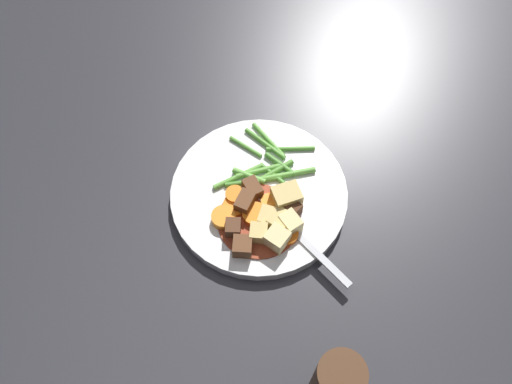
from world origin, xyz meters
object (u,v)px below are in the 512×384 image
carrot_slice_3 (252,215)px  potato_chunk_1 (265,218)px  carrot_slice_5 (266,202)px  meat_chunk_0 (230,228)px  potato_chunk_2 (287,223)px  carrot_slice_0 (221,218)px  fork (297,237)px  potato_chunk_4 (277,221)px  potato_chunk_5 (274,239)px  dinner_plate (256,195)px  potato_chunk_0 (283,197)px  potato_chunk_3 (256,233)px  carrot_slice_2 (284,234)px  meat_chunk_4 (242,203)px  carrot_slice_4 (232,195)px  meat_chunk_1 (250,190)px  meat_chunk_2 (239,246)px  meat_chunk_3 (289,208)px  carrot_slice_1 (232,206)px

carrot_slice_3 → potato_chunk_1: (0.01, 0.02, 0.00)m
carrot_slice_5 → meat_chunk_0: bearing=-49.2°
potato_chunk_1 → meat_chunk_0: (0.02, -0.05, 0.00)m
carrot_slice_5 → potato_chunk_2: potato_chunk_2 is taller
carrot_slice_0 → fork: size_ratio=0.24×
potato_chunk_4 → potato_chunk_5: 0.03m
dinner_plate → potato_chunk_0: bearing=67.5°
potato_chunk_0 → potato_chunk_3: 0.07m
carrot_slice_2 → meat_chunk_4: 0.07m
meat_chunk_4 → fork: size_ratio=0.22×
potato_chunk_1 → potato_chunk_3: 0.03m
carrot_slice_2 → potato_chunk_0: 0.05m
dinner_plate → carrot_slice_5: bearing=37.4°
potato_chunk_5 → carrot_slice_5: bearing=-170.3°
meat_chunk_0 → carrot_slice_4: bearing=179.1°
meat_chunk_1 → meat_chunk_2: bearing=-8.1°
potato_chunk_1 → potato_chunk_2: (0.01, 0.03, 0.00)m
potato_chunk_0 → meat_chunk_0: potato_chunk_0 is taller
potato_chunk_0 → meat_chunk_0: 0.09m
carrot_slice_5 → meat_chunk_2: size_ratio=0.94×
potato_chunk_2 → carrot_slice_0: bearing=-96.1°
carrot_slice_3 → potato_chunk_2: (0.02, 0.05, 0.01)m
meat_chunk_2 → potato_chunk_4: bearing=127.0°
carrot_slice_3 → fork: 0.07m
potato_chunk_0 → meat_chunk_1: (-0.01, -0.05, -0.00)m
carrot_slice_4 → carrot_slice_5: size_ratio=1.11×
carrot_slice_0 → potato_chunk_0: size_ratio=0.90×
meat_chunk_3 → fork: bearing=15.2°
carrot_slice_3 → meat_chunk_2: (0.05, -0.02, 0.01)m
meat_chunk_1 → potato_chunk_2: bearing=45.1°
potato_chunk_5 → meat_chunk_4: potato_chunk_5 is taller
potato_chunk_2 → carrot_slice_2: bearing=-16.3°
meat_chunk_4 → carrot_slice_1: bearing=-86.2°
carrot_slice_5 → meat_chunk_1: (-0.02, -0.02, 0.00)m
carrot_slice_3 → carrot_slice_5: (-0.02, 0.02, -0.00)m
carrot_slice_4 → carrot_slice_3: bearing=43.5°
potato_chunk_2 → potato_chunk_3: (0.02, -0.04, -0.00)m
carrot_slice_0 → carrot_slice_3: 0.04m
carrot_slice_2 → meat_chunk_3: bearing=169.4°
meat_chunk_4 → fork: bearing=58.7°
dinner_plate → meat_chunk_2: 0.09m
potato_chunk_5 → carrot_slice_4: bearing=-139.7°
meat_chunk_2 → potato_chunk_1: bearing=141.3°
carrot_slice_3 → meat_chunk_0: size_ratio=1.56×
potato_chunk_2 → potato_chunk_5: size_ratio=1.01×
meat_chunk_3 → potato_chunk_2: bearing=-7.1°
carrot_slice_2 → meat_chunk_1: size_ratio=1.01×
carrot_slice_1 → meat_chunk_1: size_ratio=1.11×
carrot_slice_1 → carrot_slice_4: carrot_slice_4 is taller
potato_chunk_4 → meat_chunk_1: 0.06m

